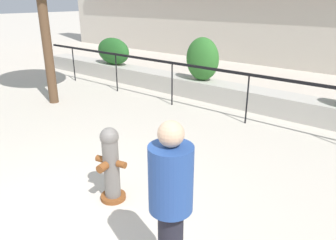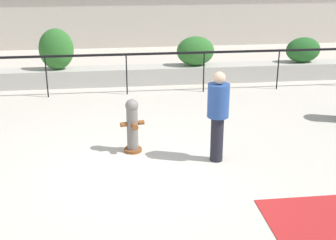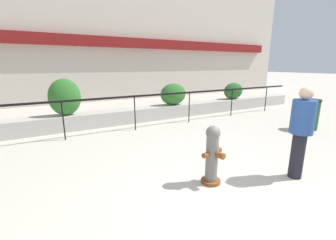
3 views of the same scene
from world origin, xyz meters
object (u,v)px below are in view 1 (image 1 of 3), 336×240
object	(u,v)px
pedestrian	(171,198)
hedge_bush_1	(202,59)
fire_hydrant	(111,164)
hedge_bush_0	(113,51)

from	to	relation	value
pedestrian	hedge_bush_1	bearing A→B (deg)	121.51
hedge_bush_1	fire_hydrant	distance (m)	5.40
hedge_bush_0	hedge_bush_1	world-z (taller)	hedge_bush_1
hedge_bush_1	pedestrian	bearing A→B (deg)	-58.49
hedge_bush_0	pedestrian	distance (m)	9.10
fire_hydrant	pedestrian	xyz separation A→B (m)	(1.55, -0.61, 0.44)
hedge_bush_0	pedestrian	world-z (taller)	pedestrian
hedge_bush_1	fire_hydrant	world-z (taller)	hedge_bush_1
hedge_bush_0	fire_hydrant	distance (m)	7.53
fire_hydrant	hedge_bush_1	bearing A→B (deg)	110.80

